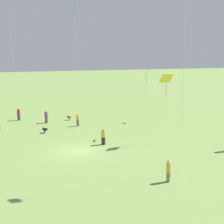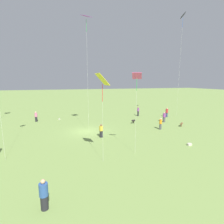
{
  "view_description": "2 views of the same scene",
  "coord_description": "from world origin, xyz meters",
  "px_view_note": "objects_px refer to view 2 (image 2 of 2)",
  "views": [
    {
      "loc": [
        5.62,
        28.19,
        9.45
      ],
      "look_at": [
        -4.97,
        -4.49,
        2.68
      ],
      "focal_mm": 50.0,
      "sensor_mm": 36.0,
      "label": 1
    },
    {
      "loc": [
        -22.47,
        3.51,
        6.64
      ],
      "look_at": [
        1.43,
        -4.01,
        2.17
      ],
      "focal_mm": 28.0,
      "sensor_mm": 36.0,
      "label": 2
    }
  ],
  "objects_px": {
    "dog_0": "(133,121)",
    "person_8": "(36,117)",
    "person_4": "(138,111)",
    "person_7": "(161,124)",
    "kite_1": "(137,79)",
    "picnic_bag_1": "(59,119)",
    "person_2": "(167,112)",
    "person_0": "(44,195)",
    "dog_1": "(182,124)",
    "picnic_bag_0": "(189,144)",
    "person_6": "(164,117)",
    "person_1": "(101,131)",
    "kite_5": "(102,81)",
    "kite_4": "(86,21)",
    "kite_2": "(183,20)"
  },
  "relations": [
    {
      "from": "person_7",
      "to": "picnic_bag_0",
      "type": "xyz_separation_m",
      "value": [
        -6.21,
        0.51,
        -0.7
      ]
    },
    {
      "from": "person_6",
      "to": "kite_2",
      "type": "distance_m",
      "value": 17.63
    },
    {
      "from": "person_1",
      "to": "person_0",
      "type": "bearing_deg",
      "value": 143.36
    },
    {
      "from": "kite_4",
      "to": "picnic_bag_1",
      "type": "distance_m",
      "value": 16.56
    },
    {
      "from": "picnic_bag_0",
      "to": "person_0",
      "type": "bearing_deg",
      "value": 110.96
    },
    {
      "from": "kite_1",
      "to": "dog_0",
      "type": "xyz_separation_m",
      "value": [
        10.66,
        -4.62,
        -6.39
      ]
    },
    {
      "from": "person_7",
      "to": "person_6",
      "type": "bearing_deg",
      "value": 81.54
    },
    {
      "from": "person_4",
      "to": "picnic_bag_0",
      "type": "relative_size",
      "value": 4.13
    },
    {
      "from": "kite_1",
      "to": "picnic_bag_1",
      "type": "xyz_separation_m",
      "value": [
        16.98,
        6.53,
        -6.72
      ]
    },
    {
      "from": "person_8",
      "to": "kite_4",
      "type": "relative_size",
      "value": 0.12
    },
    {
      "from": "person_8",
      "to": "kite_1",
      "type": "distance_m",
      "value": 20.43
    },
    {
      "from": "dog_1",
      "to": "person_4",
      "type": "bearing_deg",
      "value": 157.53
    },
    {
      "from": "person_0",
      "to": "kite_5",
      "type": "relative_size",
      "value": 0.24
    },
    {
      "from": "dog_1",
      "to": "picnic_bag_0",
      "type": "xyz_separation_m",
      "value": [
        -6.67,
        4.4,
        -0.3
      ]
    },
    {
      "from": "person_7",
      "to": "kite_5",
      "type": "height_order",
      "value": "kite_5"
    },
    {
      "from": "person_4",
      "to": "person_6",
      "type": "distance_m",
      "value": 6.19
    },
    {
      "from": "person_8",
      "to": "picnic_bag_0",
      "type": "distance_m",
      "value": 23.33
    },
    {
      "from": "person_6",
      "to": "kite_4",
      "type": "relative_size",
      "value": 0.12
    },
    {
      "from": "dog_1",
      "to": "kite_5",
      "type": "bearing_deg",
      "value": -100.45
    },
    {
      "from": "dog_0",
      "to": "person_8",
      "type": "bearing_deg",
      "value": 34.96
    },
    {
      "from": "kite_1",
      "to": "kite_4",
      "type": "distance_m",
      "value": 11.21
    },
    {
      "from": "person_4",
      "to": "kite_2",
      "type": "bearing_deg",
      "value": -77.01
    },
    {
      "from": "person_0",
      "to": "kite_1",
      "type": "xyz_separation_m",
      "value": [
        5.19,
        -7.59,
        5.99
      ]
    },
    {
      "from": "person_2",
      "to": "person_4",
      "type": "relative_size",
      "value": 0.98
    },
    {
      "from": "kite_1",
      "to": "picnic_bag_1",
      "type": "height_order",
      "value": "kite_1"
    },
    {
      "from": "person_4",
      "to": "person_8",
      "type": "height_order",
      "value": "person_4"
    },
    {
      "from": "kite_4",
      "to": "picnic_bag_1",
      "type": "relative_size",
      "value": 42.45
    },
    {
      "from": "person_6",
      "to": "person_8",
      "type": "height_order",
      "value": "person_6"
    },
    {
      "from": "person_1",
      "to": "person_8",
      "type": "distance_m",
      "value": 13.93
    },
    {
      "from": "picnic_bag_0",
      "to": "person_2",
      "type": "bearing_deg",
      "value": -25.7
    },
    {
      "from": "person_2",
      "to": "person_8",
      "type": "relative_size",
      "value": 1.04
    },
    {
      "from": "person_4",
      "to": "picnic_bag_0",
      "type": "xyz_separation_m",
      "value": [
        -15.76,
        1.73,
        -0.79
      ]
    },
    {
      "from": "person_4",
      "to": "person_6",
      "type": "xyz_separation_m",
      "value": [
        -5.93,
        -1.79,
        -0.07
      ]
    },
    {
      "from": "dog_1",
      "to": "person_2",
      "type": "bearing_deg",
      "value": 124.42
    },
    {
      "from": "picnic_bag_1",
      "to": "person_7",
      "type": "bearing_deg",
      "value": -128.7
    },
    {
      "from": "person_0",
      "to": "dog_1",
      "type": "height_order",
      "value": "person_0"
    },
    {
      "from": "person_1",
      "to": "dog_0",
      "type": "relative_size",
      "value": 2.22
    },
    {
      "from": "kite_1",
      "to": "person_1",
      "type": "bearing_deg",
      "value": 2.26
    },
    {
      "from": "person_4",
      "to": "person_7",
      "type": "height_order",
      "value": "person_4"
    },
    {
      "from": "person_8",
      "to": "person_0",
      "type": "bearing_deg",
      "value": -77.6
    },
    {
      "from": "person_2",
      "to": "dog_0",
      "type": "height_order",
      "value": "person_2"
    },
    {
      "from": "kite_1",
      "to": "dog_0",
      "type": "bearing_deg",
      "value": -40.12
    },
    {
      "from": "person_4",
      "to": "person_8",
      "type": "bearing_deg",
      "value": 117.56
    },
    {
      "from": "dog_1",
      "to": "picnic_bag_0",
      "type": "bearing_deg",
      "value": -72.24
    },
    {
      "from": "person_2",
      "to": "picnic_bag_0",
      "type": "distance_m",
      "value": 14.74
    },
    {
      "from": "person_1",
      "to": "picnic_bag_1",
      "type": "relative_size",
      "value": 4.74
    },
    {
      "from": "dog_0",
      "to": "picnic_bag_1",
      "type": "relative_size",
      "value": 2.13
    },
    {
      "from": "kite_2",
      "to": "picnic_bag_0",
      "type": "xyz_separation_m",
      "value": [
        -13.58,
        8.82,
        -17.1
      ]
    },
    {
      "from": "kite_5",
      "to": "picnic_bag_0",
      "type": "xyz_separation_m",
      "value": [
        0.86,
        -9.53,
        -6.51
      ]
    },
    {
      "from": "person_7",
      "to": "person_8",
      "type": "bearing_deg",
      "value": 179.84
    }
  ]
}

